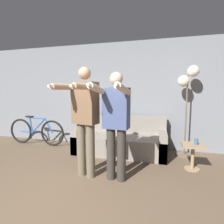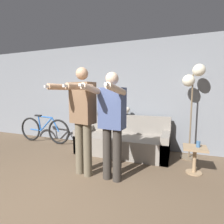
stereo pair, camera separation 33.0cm
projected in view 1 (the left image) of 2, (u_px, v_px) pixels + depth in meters
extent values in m
cube|color=gray|center=(107.00, 95.00, 4.50)|extent=(10.00, 0.05, 2.60)
cube|color=gray|center=(120.00, 144.00, 3.96)|extent=(2.03, 0.85, 0.41)
cube|color=gray|center=(123.00, 124.00, 4.25)|extent=(2.03, 0.14, 0.43)
cube|color=gray|center=(82.00, 138.00, 4.20)|extent=(0.16, 0.85, 0.55)
cube|color=gray|center=(163.00, 145.00, 3.71)|extent=(0.16, 0.85, 0.55)
cylinder|color=#6B604C|center=(82.00, 149.00, 2.91)|extent=(0.14, 0.14, 0.88)
cylinder|color=#6B604C|center=(91.00, 151.00, 2.83)|extent=(0.14, 0.14, 0.88)
cube|color=brown|center=(85.00, 103.00, 2.78)|extent=(0.44, 0.30, 0.66)
sphere|color=tan|center=(85.00, 73.00, 2.72)|extent=(0.20, 0.20, 0.20)
cylinder|color=tan|center=(65.00, 87.00, 2.62)|extent=(0.20, 0.51, 0.09)
cube|color=white|center=(52.00, 86.00, 2.40)|extent=(0.06, 0.13, 0.04)
cylinder|color=tan|center=(85.00, 86.00, 2.44)|extent=(0.20, 0.51, 0.09)
cube|color=white|center=(74.00, 86.00, 2.22)|extent=(0.06, 0.13, 0.04)
cylinder|color=#38332D|center=(111.00, 154.00, 2.77)|extent=(0.14, 0.14, 0.83)
cylinder|color=#38332D|center=(121.00, 155.00, 2.71)|extent=(0.14, 0.14, 0.83)
cube|color=#475684|center=(116.00, 108.00, 2.66)|extent=(0.41, 0.26, 0.62)
sphere|color=beige|center=(116.00, 79.00, 2.60)|extent=(0.20, 0.20, 0.20)
cylinder|color=beige|center=(98.00, 89.00, 2.46)|extent=(0.14, 0.51, 0.18)
cube|color=white|center=(90.00, 86.00, 2.22)|extent=(0.05, 0.13, 0.06)
cylinder|color=beige|center=(123.00, 89.00, 2.33)|extent=(0.14, 0.51, 0.18)
cube|color=white|center=(117.00, 85.00, 2.10)|extent=(0.05, 0.13, 0.06)
ellipsoid|color=#B7AD9E|center=(117.00, 111.00, 4.26)|extent=(0.37, 0.14, 0.16)
sphere|color=#B7AD9E|center=(124.00, 109.00, 4.21)|extent=(0.12, 0.12, 0.12)
ellipsoid|color=#B7AD9E|center=(110.00, 113.00, 4.33)|extent=(0.21, 0.04, 0.04)
cone|color=#B7AD9E|center=(123.00, 107.00, 4.19)|extent=(0.04, 0.04, 0.03)
cone|color=#B7AD9E|center=(123.00, 107.00, 4.23)|extent=(0.04, 0.04, 0.03)
cylinder|color=#756047|center=(184.00, 155.00, 3.83)|extent=(0.35, 0.35, 0.02)
cylinder|color=#756047|center=(186.00, 116.00, 3.74)|extent=(0.03, 0.03, 1.73)
sphere|color=white|center=(193.00, 71.00, 3.60)|extent=(0.24, 0.24, 0.24)
sphere|color=white|center=(184.00, 81.00, 3.67)|extent=(0.24, 0.24, 0.24)
cylinder|color=#A38460|center=(192.00, 169.00, 3.15)|extent=(0.26, 0.26, 0.02)
cylinder|color=#A38460|center=(193.00, 158.00, 3.12)|extent=(0.06, 0.06, 0.43)
cube|color=#A38460|center=(193.00, 145.00, 3.10)|extent=(0.38, 0.38, 0.03)
cylinder|color=#3D6693|center=(196.00, 142.00, 3.09)|extent=(0.06, 0.06, 0.10)
torus|color=black|center=(52.00, 133.00, 4.49)|extent=(0.67, 0.05, 0.67)
torus|color=black|center=(21.00, 131.00, 4.73)|extent=(0.67, 0.05, 0.67)
cylinder|color=blue|center=(39.00, 126.00, 4.57)|extent=(0.43, 0.04, 0.41)
cylinder|color=blue|center=(31.00, 125.00, 4.63)|extent=(0.10, 0.04, 0.41)
cylinder|color=blue|center=(37.00, 118.00, 4.55)|extent=(0.47, 0.04, 0.05)
cylinder|color=blue|center=(27.00, 132.00, 4.69)|extent=(0.37, 0.04, 0.05)
cylinder|color=blue|center=(49.00, 126.00, 4.49)|extent=(0.23, 0.04, 0.38)
cube|color=black|center=(30.00, 117.00, 4.61)|extent=(0.20, 0.07, 0.04)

